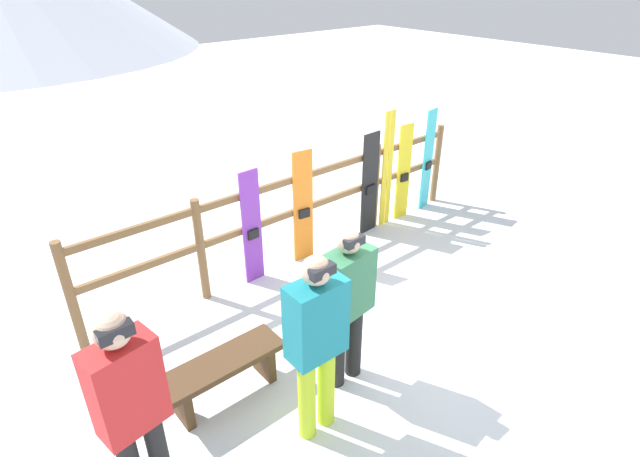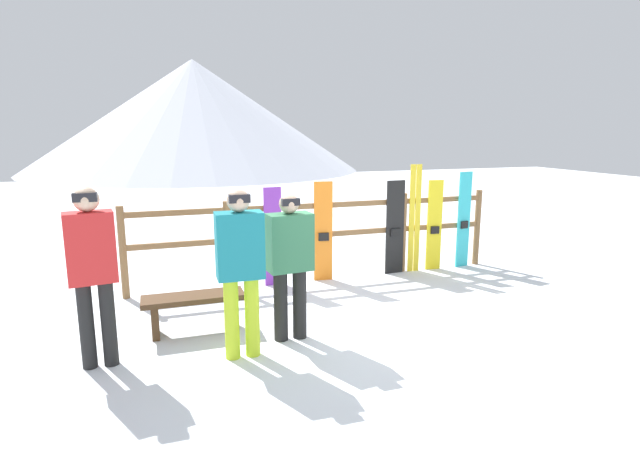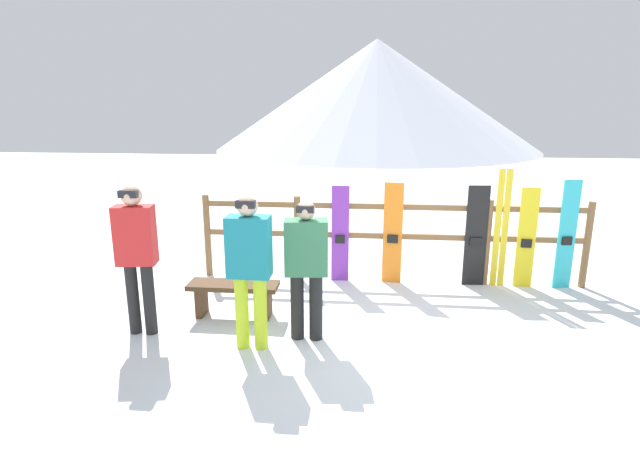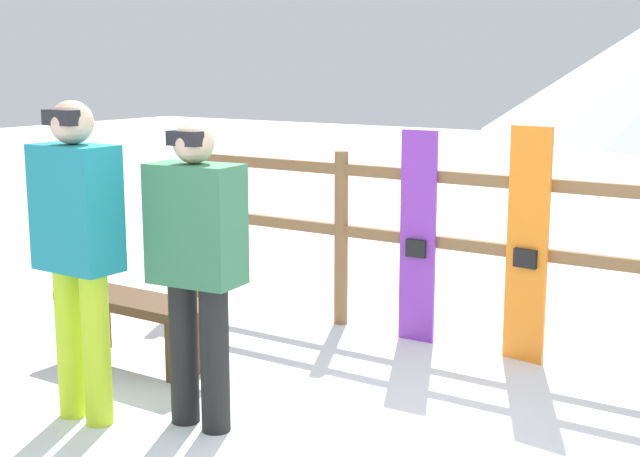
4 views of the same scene
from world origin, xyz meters
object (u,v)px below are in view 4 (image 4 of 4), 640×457
at_px(snowboard_orange, 527,247).
at_px(snowboard_purple, 418,238).
at_px(person_teal, 78,240).
at_px(person_plaid_green, 197,257).
at_px(bench, 136,316).

bearing_deg(snowboard_orange, snowboard_purple, -180.00).
relative_size(person_teal, person_plaid_green, 1.06).
relative_size(person_teal, snowboard_purple, 1.18).
bearing_deg(person_teal, snowboard_purple, 69.23).
distance_m(bench, person_plaid_green, 1.27).
distance_m(person_teal, person_plaid_green, 0.64).
bearing_deg(snowboard_orange, person_teal, -126.03).
bearing_deg(bench, snowboard_orange, 35.04).
distance_m(person_teal, snowboard_purple, 2.39).
xyz_separation_m(person_plaid_green, snowboard_purple, (0.27, 1.95, -0.20)).
height_order(bench, person_teal, person_teal).
relative_size(bench, person_teal, 0.66).
distance_m(bench, snowboard_purple, 1.94).
bearing_deg(person_plaid_green, snowboard_orange, 61.85).
relative_size(bench, snowboard_orange, 0.74).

